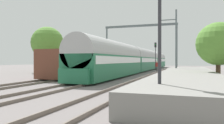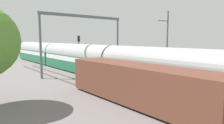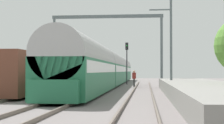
{
  "view_description": "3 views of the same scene",
  "coord_description": "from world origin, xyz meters",
  "px_view_note": "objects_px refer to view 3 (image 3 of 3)",
  "views": [
    {
      "loc": [
        7.86,
        -18.14,
        1.85
      ],
      "look_at": [
        0.0,
        4.05,
        1.67
      ],
      "focal_mm": 35.07,
      "sensor_mm": 36.0,
      "label": 1
    },
    {
      "loc": [
        -14.39,
        -5.4,
        4.71
      ],
      "look_at": [
        1.14,
        13.57,
        1.86
      ],
      "focal_mm": 32.2,
      "sensor_mm": 36.0,
      "label": 2
    },
    {
      "loc": [
        4.28,
        -20.09,
        1.66
      ],
      "look_at": [
        0.0,
        23.72,
        2.79
      ],
      "focal_mm": 56.08,
      "sensor_mm": 36.0,
      "label": 3
    }
  ],
  "objects_px": {
    "passenger_train": "(109,68)",
    "freight_car": "(32,74)",
    "railway_signal_far": "(127,58)",
    "person_crossing": "(134,77)",
    "catenary_gantry": "(107,35)"
  },
  "relations": [
    {
      "from": "passenger_train",
      "to": "freight_car",
      "type": "bearing_deg",
      "value": -104.03
    },
    {
      "from": "railway_signal_far",
      "to": "freight_car",
      "type": "bearing_deg",
      "value": -107.71
    },
    {
      "from": "passenger_train",
      "to": "person_crossing",
      "type": "height_order",
      "value": "passenger_train"
    },
    {
      "from": "railway_signal_far",
      "to": "passenger_train",
      "type": "bearing_deg",
      "value": -126.94
    },
    {
      "from": "railway_signal_far",
      "to": "catenary_gantry",
      "type": "distance_m",
      "value": 5.67
    },
    {
      "from": "freight_car",
      "to": "railway_signal_far",
      "type": "height_order",
      "value": "railway_signal_far"
    },
    {
      "from": "passenger_train",
      "to": "person_crossing",
      "type": "distance_m",
      "value": 4.79
    },
    {
      "from": "passenger_train",
      "to": "railway_signal_far",
      "type": "xyz_separation_m",
      "value": [
        1.92,
        2.55,
        1.33
      ]
    },
    {
      "from": "passenger_train",
      "to": "freight_car",
      "type": "height_order",
      "value": "passenger_train"
    },
    {
      "from": "passenger_train",
      "to": "railway_signal_far",
      "type": "relative_size",
      "value": 9.52
    },
    {
      "from": "passenger_train",
      "to": "freight_car",
      "type": "distance_m",
      "value": 16.35
    },
    {
      "from": "passenger_train",
      "to": "freight_car",
      "type": "xyz_separation_m",
      "value": [
        -3.96,
        -15.85,
        -0.5
      ]
    },
    {
      "from": "person_crossing",
      "to": "catenary_gantry",
      "type": "bearing_deg",
      "value": 155.88
    },
    {
      "from": "person_crossing",
      "to": "catenary_gantry",
      "type": "relative_size",
      "value": 0.14
    },
    {
      "from": "person_crossing",
      "to": "catenary_gantry",
      "type": "distance_m",
      "value": 5.65
    }
  ]
}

